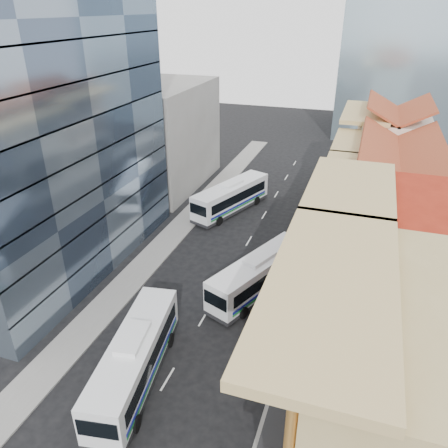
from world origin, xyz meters
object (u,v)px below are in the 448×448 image
(office_tower, at_px, (33,112))
(bus_left_near, at_px, (135,358))
(bus_right, at_px, (259,274))
(shophouse_tan, at_px, (397,404))
(bus_left_far, at_px, (231,197))

(office_tower, distance_m, bus_left_near, 23.04)
(bus_right, bearing_deg, shophouse_tan, -32.53)
(office_tower, bearing_deg, bus_left_near, -37.76)
(bus_left_far, bearing_deg, office_tower, -106.51)
(bus_left_near, relative_size, bus_left_far, 0.98)
(office_tower, bearing_deg, bus_left_far, 52.98)
(bus_left_far, bearing_deg, shophouse_tan, -38.85)
(office_tower, distance_m, bus_left_far, 24.82)
(bus_left_far, distance_m, bus_right, 17.49)
(shophouse_tan, height_order, bus_left_near, shophouse_tan)
(shophouse_tan, distance_m, bus_left_far, 36.10)
(bus_left_near, relative_size, bus_right, 1.03)
(bus_left_far, relative_size, bus_right, 1.04)
(shophouse_tan, relative_size, bus_right, 1.19)
(bus_left_near, bearing_deg, shophouse_tan, -17.49)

